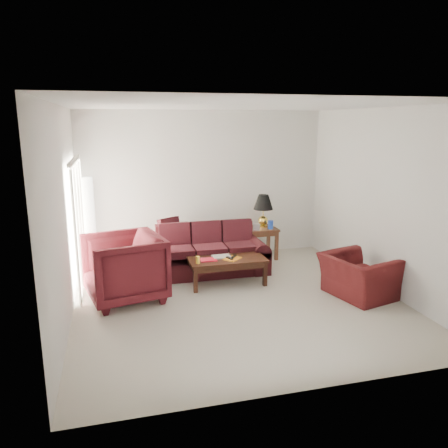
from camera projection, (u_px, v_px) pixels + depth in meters
name	position (u px, v px, depth m)	size (l,w,h in m)	color
floor	(237.00, 300.00, 6.95)	(5.00, 5.00, 0.00)	#BAB19E
blinds	(78.00, 225.00, 7.34)	(0.10, 2.00, 2.16)	silver
sofa	(208.00, 250.00, 8.09)	(2.18, 0.94, 0.89)	black
throw_pillow	(169.00, 229.00, 8.54)	(0.45, 0.13, 0.45)	black
end_table	(261.00, 243.00, 9.06)	(0.59, 0.59, 0.64)	#59241E
table_lamp	(263.00, 211.00, 8.98)	(0.40, 0.40, 0.68)	gold
clock	(257.00, 227.00, 8.76)	(0.13, 0.05, 0.13)	silver
blue_canister	(271.00, 225.00, 8.87)	(0.11, 0.11, 0.17)	#193AA8
picture_frame	(251.00, 223.00, 9.06)	(0.12, 0.02, 0.15)	#B8B7BC
floor_lamp	(89.00, 223.00, 8.26)	(0.29, 0.29, 1.79)	white
armchair_left	(124.00, 268.00, 6.85)	(1.13, 1.16, 1.06)	#400E14
armchair_right	(358.00, 276.00, 7.03)	(1.05, 0.91, 0.68)	#3A0D0F
coffee_table	(227.00, 271.00, 7.61)	(1.33, 0.66, 0.47)	black
magazine_red	(208.00, 260.00, 7.43)	(0.28, 0.21, 0.02)	red
magazine_white	(221.00, 256.00, 7.62)	(0.31, 0.23, 0.02)	beige
magazine_orange	(232.00, 259.00, 7.50)	(0.29, 0.22, 0.02)	orange
remote_a	(229.00, 258.00, 7.47)	(0.05, 0.16, 0.02)	black
remote_b	(234.00, 256.00, 7.55)	(0.04, 0.15, 0.02)	black
yellow_glass	(198.00, 260.00, 7.25)	(0.07, 0.07, 0.12)	yellow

